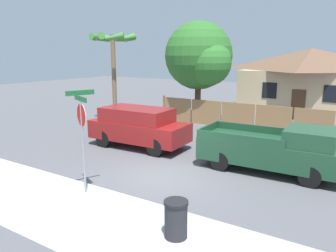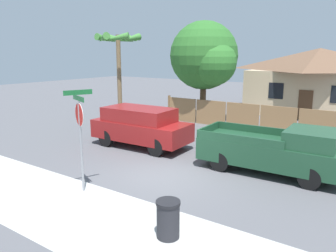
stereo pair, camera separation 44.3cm
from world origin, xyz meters
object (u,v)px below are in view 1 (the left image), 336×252
palm_tree (113,46)px  orange_pickup (275,149)px  oak_tree (201,57)px  red_suv (138,126)px  house (309,79)px  trash_bin (176,219)px  stop_sign (82,124)px

palm_tree → orange_pickup: bearing=-19.6°
orange_pickup → oak_tree: bearing=131.3°
oak_tree → palm_tree: size_ratio=1.15×
oak_tree → orange_pickup: 10.48m
oak_tree → red_suv: bearing=-86.2°
red_suv → oak_tree: bearing=92.1°
palm_tree → orange_pickup: (11.30, -4.03, -3.93)m
oak_tree → house: bearing=53.9°
red_suv → orange_pickup: (6.31, 0.01, -0.14)m
oak_tree → trash_bin: (6.02, -13.11, -3.65)m
red_suv → stop_sign: (1.73, -5.08, 1.21)m
palm_tree → red_suv: (4.99, -4.04, -3.79)m
stop_sign → trash_bin: 4.25m
palm_tree → stop_sign: 11.62m
house → palm_tree: 14.79m
orange_pickup → stop_sign: 6.98m
palm_tree → red_suv: bearing=-39.0°
orange_pickup → stop_sign: bearing=-133.7°
red_suv → orange_pickup: 6.31m
oak_tree → palm_tree: bearing=-144.1°
oak_tree → red_suv: size_ratio=1.36×
house → stop_sign: 20.08m
palm_tree → trash_bin: size_ratio=5.99×
palm_tree → stop_sign: palm_tree is taller
oak_tree → stop_sign: 12.72m
house → orange_pickup: house is taller
red_suv → orange_pickup: size_ratio=0.92×
red_suv → stop_sign: stop_sign is taller
stop_sign → trash_bin: bearing=12.1°
orange_pickup → stop_sign: (-4.58, -5.09, 1.34)m
house → trash_bin: (0.59, -20.55, -1.99)m
palm_tree → oak_tree: bearing=35.9°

